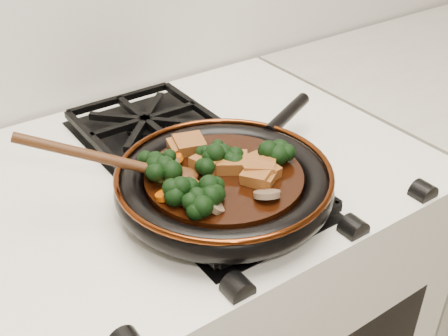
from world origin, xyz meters
TOP-DOWN VIEW (x-y plane):
  - burner_grate_front at (0.00, 1.55)m, footprint 0.23×0.23m
  - burner_grate_back at (0.00, 1.83)m, footprint 0.23×0.23m
  - skillet at (-0.01, 1.56)m, footprint 0.42×0.32m
  - braising_sauce at (-0.02, 1.56)m, footprint 0.23×0.23m
  - tofu_cube_0 at (-0.02, 1.64)m, footprint 0.05×0.05m
  - tofu_cube_1 at (0.00, 1.57)m, footprint 0.06×0.06m
  - tofu_cube_2 at (0.03, 1.55)m, footprint 0.03×0.04m
  - tofu_cube_3 at (0.02, 1.51)m, footprint 0.04×0.05m
  - tofu_cube_4 at (-0.03, 1.59)m, footprint 0.05×0.05m
  - tofu_cube_5 at (-0.09, 1.54)m, footprint 0.04×0.04m
  - tofu_cube_6 at (-0.03, 1.65)m, footprint 0.05×0.04m
  - tofu_cube_7 at (0.03, 1.53)m, footprint 0.06×0.06m
  - tofu_cube_8 at (0.01, 1.52)m, footprint 0.06×0.05m
  - tofu_cube_9 at (0.02, 1.52)m, footprint 0.05×0.05m
  - broccoli_floret_0 at (-0.10, 1.53)m, footprint 0.09×0.09m
  - broccoli_floret_1 at (-0.03, 1.57)m, footprint 0.08×0.09m
  - broccoli_floret_2 at (-0.10, 1.60)m, footprint 0.08×0.09m
  - broccoli_floret_3 at (0.01, 1.57)m, footprint 0.07×0.07m
  - broccoli_floret_4 at (-0.09, 1.51)m, footprint 0.06×0.07m
  - broccoli_floret_5 at (-0.06, 1.52)m, footprint 0.09×0.08m
  - broccoli_floret_6 at (-0.01, 1.60)m, footprint 0.07×0.08m
  - broccoli_floret_7 at (-0.09, 1.62)m, footprint 0.09×0.09m
  - broccoli_floret_8 at (0.07, 1.54)m, footprint 0.08×0.09m
  - carrot_coin_0 at (-0.10, 1.54)m, footprint 0.03×0.03m
  - carrot_coin_1 at (0.01, 1.60)m, footprint 0.03×0.03m
  - carrot_coin_2 at (0.01, 1.55)m, footprint 0.03×0.03m
  - carrot_coin_3 at (-0.11, 1.56)m, footprint 0.03×0.03m
  - carrot_coin_4 at (-0.06, 1.63)m, footprint 0.04×0.03m
  - mushroom_slice_0 at (-0.07, 1.62)m, footprint 0.03×0.03m
  - mushroom_slice_1 at (-0.00, 1.48)m, footprint 0.05×0.05m
  - mushroom_slice_2 at (-0.07, 1.50)m, footprint 0.04×0.04m
  - wooden_spoon at (-0.13, 1.62)m, footprint 0.14×0.10m

SIDE VIEW (x-z plane):
  - burner_grate_front at x=0.00m, z-range 0.90..0.93m
  - burner_grate_back at x=0.00m, z-range 0.90..0.93m
  - skillet at x=-0.01m, z-range 0.92..0.97m
  - braising_sauce at x=-0.02m, z-range 0.94..0.96m
  - carrot_coin_0 at x=-0.10m, z-range 0.95..0.97m
  - carrot_coin_1 at x=0.01m, z-range 0.95..0.97m
  - carrot_coin_2 at x=0.01m, z-range 0.96..0.97m
  - carrot_coin_3 at x=-0.11m, z-range 0.96..0.97m
  - carrot_coin_4 at x=-0.06m, z-range 0.95..0.98m
  - mushroom_slice_0 at x=-0.07m, z-range 0.95..0.98m
  - mushroom_slice_1 at x=0.00m, z-range 0.95..0.98m
  - mushroom_slice_2 at x=-0.07m, z-range 0.95..0.98m
  - tofu_cube_3 at x=0.02m, z-range 0.95..0.98m
  - tofu_cube_2 at x=0.03m, z-range 0.96..0.98m
  - tofu_cube_6 at x=-0.03m, z-range 0.95..0.98m
  - tofu_cube_5 at x=-0.09m, z-range 0.95..0.98m
  - tofu_cube_9 at x=0.02m, z-range 0.95..0.98m
  - tofu_cube_4 at x=-0.03m, z-range 0.95..0.98m
  - broccoli_floret_4 at x=-0.09m, z-range 0.94..1.00m
  - tofu_cube_1 at x=0.00m, z-range 0.96..0.98m
  - broccoli_floret_5 at x=-0.06m, z-range 0.94..1.00m
  - broccoli_floret_3 at x=0.01m, z-range 0.94..1.00m
  - tofu_cube_8 at x=0.01m, z-range 0.95..0.98m
  - tofu_cube_7 at x=0.03m, z-range 0.95..0.98m
  - tofu_cube_0 at x=-0.02m, z-range 0.95..0.98m
  - broccoli_floret_8 at x=0.07m, z-range 0.93..1.00m
  - broccoli_floret_7 at x=-0.09m, z-range 0.94..1.01m
  - broccoli_floret_6 at x=-0.01m, z-range 0.94..1.00m
  - broccoli_floret_1 at x=-0.03m, z-range 0.93..1.01m
  - broccoli_floret_0 at x=-0.10m, z-range 0.94..1.01m
  - broccoli_floret_2 at x=-0.10m, z-range 0.94..1.01m
  - wooden_spoon at x=-0.13m, z-range 0.87..1.10m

